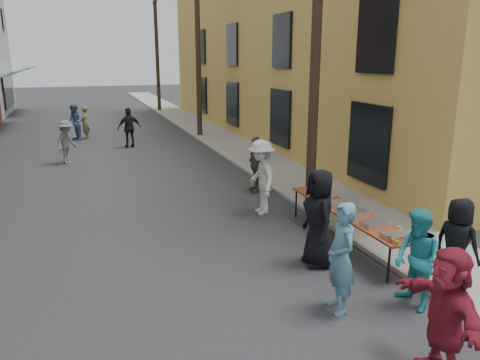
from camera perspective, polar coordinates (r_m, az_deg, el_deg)
ground at (r=8.93m, az=-7.70°, el=-11.48°), size 120.00×120.00×0.00m
sidewalk at (r=24.10m, az=-3.29°, el=5.53°), size 2.20×60.00×0.10m
building_ochre at (r=25.26m, az=11.25°, el=16.98°), size 10.00×28.00×10.00m
utility_pole_near at (r=12.34m, az=9.30°, el=17.26°), size 0.26×0.26×9.00m
utility_pole_mid at (r=23.60m, az=-5.15°, el=16.15°), size 0.26×0.26×9.00m
utility_pole_far at (r=35.36m, az=-10.10°, el=15.54°), size 0.26×0.26×9.00m
serving_table at (r=10.30m, az=12.94°, el=-3.82°), size 0.70×4.00×0.75m
catering_tray_sausage at (r=9.01m, az=18.52°, el=-6.44°), size 0.50×0.33×0.08m
catering_tray_foil_b at (r=9.49m, az=16.15°, el=-5.15°), size 0.50×0.33×0.08m
catering_tray_buns at (r=10.04m, az=13.87°, el=-3.90°), size 0.50×0.33×0.08m
catering_tray_foil_d at (r=10.60m, az=11.83°, el=-2.78°), size 0.50×0.33×0.08m
catering_tray_buns_end at (r=11.17m, az=10.01°, el=-1.76°), size 0.50×0.33×0.08m
condiment_jar_a at (r=8.66m, az=18.56°, el=-7.30°), size 0.07×0.07×0.08m
condiment_jar_b at (r=8.73m, az=18.16°, el=-7.08°), size 0.07×0.07×0.08m
condiment_jar_c at (r=8.81m, az=17.77°, el=-6.86°), size 0.07×0.07×0.08m
cup_stack at (r=8.94m, az=20.53°, el=-6.64°), size 0.08×0.08×0.12m
guest_front_a at (r=9.08m, az=9.60°, el=-4.57°), size 0.71×1.00×1.91m
guest_front_b at (r=7.54m, az=12.22°, el=-9.30°), size 0.51×0.71×1.80m
guest_front_c at (r=8.01m, az=20.79°, el=-9.08°), size 0.65×0.82×1.65m
guest_front_d at (r=11.93m, az=2.61°, el=0.36°), size 0.76×1.27×1.92m
guest_front_e at (r=13.90m, az=1.97°, el=1.92°), size 0.41×0.98×1.67m
guest_queue_back at (r=6.52m, az=23.78°, el=-14.63°), size 0.71×1.67×1.74m
server at (r=8.72m, az=24.93°, el=-7.06°), size 0.70×0.89×1.59m
passerby_left at (r=18.79m, az=-20.40°, el=4.35°), size 1.06×1.22×1.64m
passerby_mid at (r=21.34m, az=-13.33°, el=6.21°), size 1.08×0.57×1.76m
passerby_right at (r=24.26m, az=-18.38°, el=6.65°), size 0.50×0.65×1.59m
passerby_far at (r=23.87m, az=-19.52°, el=6.64°), size 0.87×1.00×1.76m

